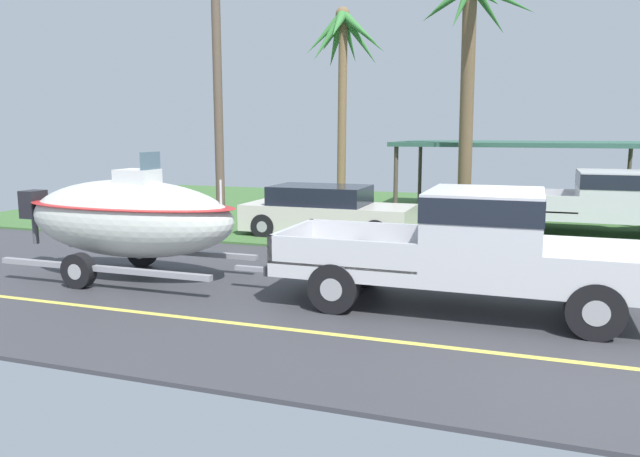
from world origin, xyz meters
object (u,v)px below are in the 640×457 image
(pickup_truck_towing, at_px, (481,245))
(parked_pickup_background, at_px, (608,201))
(boat_on_trailer, at_px, (129,218))
(carport_awning, at_px, (519,145))
(parked_sedan_near, at_px, (326,212))
(utility_pole, at_px, (218,90))
(palm_tree_far_right, at_px, (470,42))
(palm_tree_near_right, at_px, (343,51))

(pickup_truck_towing, xyz_separation_m, parked_pickup_background, (2.62, 8.03, -0.05))
(boat_on_trailer, xyz_separation_m, carport_awning, (6.76, 11.92, 1.19))
(boat_on_trailer, height_order, parked_pickup_background, boat_on_trailer)
(parked_sedan_near, height_order, utility_pole, utility_pole)
(palm_tree_far_right, bearing_deg, pickup_truck_towing, -82.05)
(boat_on_trailer, distance_m, utility_pole, 5.77)
(carport_awning, xyz_separation_m, utility_pole, (-7.52, -6.88, 1.53))
(pickup_truck_towing, height_order, parked_pickup_background, pickup_truck_towing)
(pickup_truck_towing, distance_m, palm_tree_near_right, 12.77)
(carport_awning, bearing_deg, palm_tree_near_right, -167.06)
(pickup_truck_towing, bearing_deg, palm_tree_far_right, 97.95)
(palm_tree_far_right, bearing_deg, palm_tree_near_right, 157.79)
(boat_on_trailer, bearing_deg, utility_pole, 98.49)
(pickup_truck_towing, xyz_separation_m, utility_pole, (-7.34, 5.03, 2.84))
(boat_on_trailer, distance_m, parked_sedan_near, 6.14)
(pickup_truck_towing, bearing_deg, carport_awning, 89.17)
(parked_pickup_background, bearing_deg, parked_sedan_near, -162.40)
(parked_pickup_background, xyz_separation_m, palm_tree_far_right, (-3.85, 0.78, 4.36))
(parked_pickup_background, height_order, palm_tree_near_right, palm_tree_near_right)
(boat_on_trailer, height_order, parked_sedan_near, boat_on_trailer)
(boat_on_trailer, relative_size, parked_sedan_near, 1.25)
(carport_awning, bearing_deg, pickup_truck_towing, -90.83)
(utility_pole, bearing_deg, boat_on_trailer, -81.51)
(carport_awning, relative_size, palm_tree_near_right, 1.13)
(parked_pickup_background, relative_size, palm_tree_far_right, 0.78)
(parked_pickup_background, xyz_separation_m, utility_pole, (-9.96, -2.99, 2.90))
(boat_on_trailer, xyz_separation_m, utility_pole, (-0.75, 5.03, 2.72))
(pickup_truck_towing, distance_m, palm_tree_far_right, 9.88)
(parked_sedan_near, relative_size, utility_pole, 0.60)
(pickup_truck_towing, bearing_deg, boat_on_trailer, -180.00)
(parked_pickup_background, distance_m, utility_pole, 10.79)
(boat_on_trailer, relative_size, utility_pole, 0.75)
(palm_tree_near_right, bearing_deg, parked_pickup_background, -17.33)
(pickup_truck_towing, xyz_separation_m, palm_tree_far_right, (-1.23, 8.81, 4.30))
(palm_tree_far_right, bearing_deg, parked_sedan_near, -137.30)
(utility_pole, bearing_deg, parked_sedan_near, 14.44)
(carport_awning, height_order, utility_pole, utility_pole)
(parked_pickup_background, relative_size, utility_pole, 0.76)
(parked_pickup_background, height_order, palm_tree_far_right, palm_tree_far_right)
(parked_sedan_near, xyz_separation_m, palm_tree_near_right, (-1.07, 4.83, 4.81))
(parked_pickup_background, distance_m, palm_tree_far_right, 5.86)
(boat_on_trailer, xyz_separation_m, parked_sedan_near, (2.06, 5.76, -0.51))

